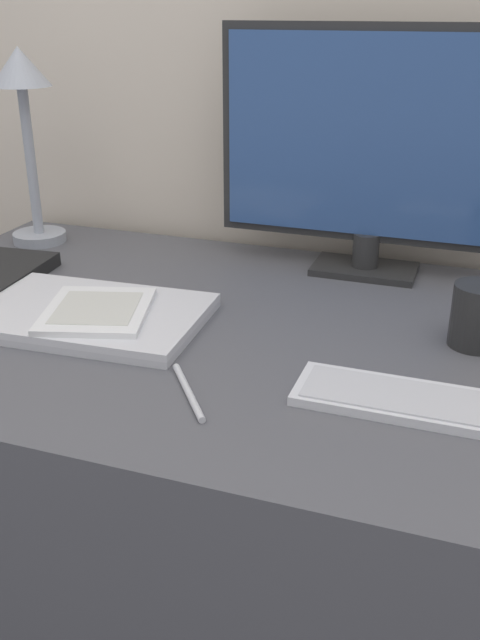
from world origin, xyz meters
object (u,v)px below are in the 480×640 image
(pen, at_px, (188,392))
(laptop, at_px, (91,315))
(monitor, at_px, (374,148))
(desk_lamp, at_px, (24,108))
(coffee_mug, at_px, (479,316))
(ereader, at_px, (97,310))
(keyboard, at_px, (430,404))

(pen, bearing_deg, laptop, 145.66)
(laptop, bearing_deg, monitor, 45.54)
(laptop, bearing_deg, desk_lamp, 133.86)
(monitor, height_order, laptop, monitor)
(coffee_mug, bearing_deg, laptop, -168.88)
(laptop, distance_m, ereader, 0.03)
(ereader, bearing_deg, coffee_mug, 12.83)
(keyboard, xyz_separation_m, laptop, (-0.52, 0.09, 0.00))
(monitor, relative_size, keyboard, 1.66)
(keyboard, height_order, desk_lamp, desk_lamp)
(monitor, relative_size, ereader, 2.59)
(monitor, distance_m, laptop, 0.55)
(desk_lamp, bearing_deg, pen, -41.59)
(monitor, bearing_deg, keyboard, -70.34)
(laptop, relative_size, pen, 2.99)
(keyboard, distance_m, laptop, 0.53)
(keyboard, relative_size, pen, 2.77)
(keyboard, height_order, laptop, laptop)
(ereader, xyz_separation_m, desk_lamp, (-0.33, 0.33, 0.24))
(coffee_mug, distance_m, pen, 0.43)
(monitor, relative_size, coffee_mug, 5.01)
(monitor, height_order, desk_lamp, monitor)
(desk_lamp, distance_m, coffee_mug, 0.92)
(keyboard, height_order, pen, keyboard)
(keyboard, bearing_deg, monitor, 109.66)
(keyboard, bearing_deg, laptop, 170.00)
(monitor, xyz_separation_m, laptop, (-0.36, -0.36, -0.21))
(ereader, height_order, pen, ereader)
(keyboard, distance_m, coffee_mug, 0.21)
(coffee_mug, height_order, pen, coffee_mug)
(keyboard, xyz_separation_m, desk_lamp, (-0.82, 0.41, 0.26))
(pen, bearing_deg, desk_lamp, 138.41)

